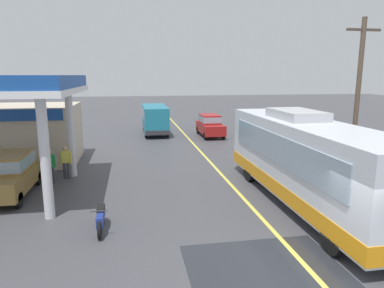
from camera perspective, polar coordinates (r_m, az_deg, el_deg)
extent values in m
plane|color=#424247|center=(28.13, -0.50, 0.83)|extent=(120.00, 120.00, 0.00)
cube|color=#D8CC4C|center=(23.31, 1.51, -1.36)|extent=(0.16, 50.00, 0.01)
cube|color=#26282D|center=(9.74, 12.90, -20.59)|extent=(4.19, 4.08, 0.01)
cube|color=silver|center=(14.37, 18.25, -2.27)|extent=(2.50, 11.00, 2.90)
cube|color=orange|center=(14.65, 17.99, -6.46)|extent=(2.54, 11.04, 0.56)
cube|color=#8C9EAD|center=(13.72, 13.68, -0.72)|extent=(0.06, 9.35, 1.10)
cube|color=#8C9EAD|center=(14.91, 22.67, -0.33)|extent=(0.06, 9.35, 1.10)
cube|color=#B2B2B7|center=(14.97, 16.85, 4.68)|extent=(1.60, 2.80, 0.36)
cylinder|color=black|center=(11.09, 22.33, -14.12)|extent=(0.30, 1.00, 1.00)
cylinder|color=black|center=(17.19, 9.55, -4.40)|extent=(0.30, 1.00, 1.00)
cylinder|color=black|center=(18.03, 16.17, -3.96)|extent=(0.30, 1.00, 1.00)
cylinder|color=silver|center=(13.22, -23.06, -1.87)|extent=(0.36, 0.36, 4.60)
cylinder|color=silver|center=(18.42, -19.36, 1.89)|extent=(0.36, 0.36, 4.60)
cube|color=beige|center=(22.74, -27.09, 1.43)|extent=(7.00, 4.40, 3.40)
cube|color=olive|center=(16.75, -27.85, -5.23)|extent=(1.70, 4.20, 0.80)
cube|color=olive|center=(16.76, -27.88, -2.57)|extent=(1.50, 2.31, 0.70)
cube|color=#8C9EAD|center=(16.76, -27.88, -2.57)|extent=(1.53, 2.35, 0.49)
cylinder|color=black|center=(15.28, -26.71, -8.21)|extent=(0.20, 0.64, 0.64)
cylinder|color=black|center=(18.46, -28.56, -5.14)|extent=(0.20, 0.64, 0.64)
cylinder|color=black|center=(18.03, -24.03, -5.10)|extent=(0.20, 0.64, 0.64)
cube|color=teal|center=(30.84, -6.14, 4.30)|extent=(2.00, 6.00, 2.10)
cube|color=#8C9EAD|center=(30.79, -6.16, 5.04)|extent=(2.04, 5.10, 0.80)
cube|color=#2D2D33|center=(27.94, -5.68, 1.83)|extent=(1.90, 0.16, 0.36)
cylinder|color=black|center=(28.96, -7.57, 1.80)|extent=(0.22, 0.76, 0.76)
cylinder|color=black|center=(29.08, -4.10, 1.91)|extent=(0.22, 0.76, 0.76)
cylinder|color=black|center=(32.91, -7.88, 2.92)|extent=(0.22, 0.76, 0.76)
cylinder|color=black|center=(33.01, -4.82, 3.02)|extent=(0.22, 0.76, 0.76)
cylinder|color=black|center=(11.65, -14.98, -13.46)|extent=(0.10, 0.60, 0.60)
cylinder|color=black|center=(12.75, -14.52, -11.22)|extent=(0.10, 0.60, 0.60)
cube|color=navy|center=(12.12, -14.78, -11.42)|extent=(0.20, 1.30, 0.36)
cube|color=black|center=(12.18, -14.78, -10.20)|extent=(0.24, 0.60, 0.12)
cylinder|color=#2D2D33|center=(11.46, -15.11, -10.63)|extent=(0.55, 0.04, 0.04)
cylinder|color=#33333F|center=(17.95, -22.50, -4.75)|extent=(0.14, 0.14, 0.82)
cylinder|color=#33333F|center=(17.91, -21.93, -4.74)|extent=(0.14, 0.14, 0.82)
cube|color=#268C3F|center=(17.76, -22.38, -2.54)|extent=(0.36, 0.22, 0.60)
sphere|color=tan|center=(17.67, -22.49, -1.19)|extent=(0.22, 0.22, 0.22)
cylinder|color=#268C3F|center=(17.82, -23.09, -2.72)|extent=(0.09, 0.09, 0.58)
cylinder|color=#268C3F|center=(17.72, -21.65, -2.68)|extent=(0.09, 0.09, 0.58)
cylinder|color=#33333F|center=(18.47, -20.24, -4.15)|extent=(0.14, 0.14, 0.82)
cylinder|color=#33333F|center=(18.44, -19.69, -4.14)|extent=(0.14, 0.14, 0.82)
cube|color=#D8CC4C|center=(18.29, -20.12, -2.00)|extent=(0.36, 0.22, 0.60)
sphere|color=tan|center=(18.20, -20.21, -0.68)|extent=(0.22, 0.22, 0.22)
cylinder|color=#D8CC4C|center=(18.34, -20.81, -2.17)|extent=(0.09, 0.09, 0.58)
cylinder|color=#D8CC4C|center=(18.26, -19.40, -2.13)|extent=(0.09, 0.09, 0.58)
cube|color=maroon|center=(29.29, 3.02, 2.66)|extent=(1.70, 4.20, 0.80)
cube|color=maroon|center=(29.38, 2.95, 4.16)|extent=(1.50, 2.31, 0.70)
cube|color=#8C9EAD|center=(29.38, 2.95, 4.16)|extent=(1.53, 2.35, 0.49)
cylinder|color=black|center=(27.75, 2.20, 1.35)|extent=(0.20, 0.64, 0.64)
cylinder|color=black|center=(28.10, 5.19, 1.43)|extent=(0.20, 0.64, 0.64)
cylinder|color=black|center=(30.65, 1.02, 2.30)|extent=(0.20, 0.64, 0.64)
cylinder|color=black|center=(30.96, 3.75, 2.37)|extent=(0.20, 0.64, 0.64)
cylinder|color=brown|center=(19.53, 25.58, 6.77)|extent=(0.24, 0.24, 7.87)
cube|color=#4C3D33|center=(19.62, 26.44, 16.51)|extent=(1.80, 0.12, 0.12)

